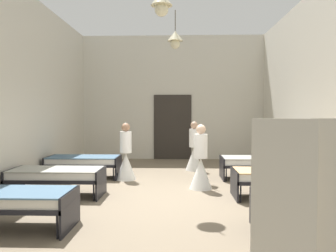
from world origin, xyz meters
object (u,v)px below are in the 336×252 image
Objects in this scene: bed_left_row_0 at (8,200)px; nurse_near_aisle at (126,159)px; bed_right_row_2 at (258,162)px; nurse_mid_aisle at (201,166)px; bed_right_row_0 at (322,203)px; bed_right_row_1 at (280,177)px; nurse_far_aisle at (194,153)px; bed_left_row_1 at (57,175)px; bed_left_row_2 at (84,161)px.

bed_left_row_0 is 3.79m from nurse_near_aisle.
nurse_mid_aisle reaches higher than bed_right_row_2.
bed_right_row_0 is 1.90m from bed_right_row_1.
nurse_near_aisle is (-3.44, 1.71, 0.09)m from bed_right_row_1.
nurse_mid_aisle is at bearing 153.90° from bed_right_row_1.
bed_right_row_1 is at bearing -90.00° from bed_right_row_2.
bed_right_row_1 is at bearing -9.76° from nurse_far_aisle.
bed_right_row_0 is 1.00× the size of bed_left_row_1.
bed_right_row_0 is at bearing -19.19° from nurse_far_aisle.
bed_left_row_0 is 1.00× the size of bed_left_row_1.
nurse_near_aisle is at bearing 55.78° from bed_left_row_1.
bed_right_row_2 is 3.45m from nurse_near_aisle.
nurse_mid_aisle is 1.00× the size of nurse_far_aisle.
bed_right_row_0 is at bearing 0.00° from bed_left_row_0.
nurse_near_aisle is at bearing 72.14° from bed_left_row_0.
bed_left_row_1 and bed_left_row_2 have the same top height.
nurse_far_aisle is (3.00, 5.04, 0.09)m from bed_left_row_0.
nurse_near_aisle is (1.16, 1.71, 0.09)m from bed_left_row_1.
bed_right_row_2 is (4.60, 0.00, 0.00)m from bed_left_row_2.
bed_right_row_0 is 1.00× the size of bed_left_row_2.
nurse_mid_aisle reaches higher than bed_left_row_1.
nurse_far_aisle reaches higher than bed_right_row_0.
bed_left_row_0 is at bearing 60.02° from nurse_mid_aisle.
bed_right_row_2 is (4.60, 3.80, 0.00)m from bed_left_row_0.
nurse_mid_aisle is at bearing 41.25° from bed_left_row_0.
bed_left_row_2 is at bearing 90.00° from bed_left_row_0.
nurse_mid_aisle is (-1.56, -1.13, 0.09)m from bed_right_row_2.
bed_left_row_0 is 1.28× the size of nurse_mid_aisle.
bed_left_row_0 is 4.05m from nurse_mid_aisle.
bed_left_row_2 is at bearing 140.47° from bed_right_row_0.
bed_right_row_0 is at bearing 139.17° from nurse_mid_aisle.
bed_right_row_0 is (4.60, 0.00, 0.00)m from bed_left_row_0.
nurse_far_aisle is (3.00, 1.24, 0.09)m from bed_left_row_2.
bed_right_row_0 and bed_right_row_1 have the same top height.
bed_left_row_1 is (0.00, 1.90, 0.00)m from bed_left_row_0.
nurse_mid_aisle is at bearing -35.85° from nurse_far_aisle.
bed_right_row_1 is 1.00× the size of bed_left_row_2.
bed_left_row_0 is at bearing 180.00° from bed_right_row_0.
bed_left_row_2 is 1.28× the size of nurse_near_aisle.
nurse_far_aisle is at bearing 85.15° from nurse_near_aisle.
nurse_near_aisle is at bearing 153.58° from bed_right_row_1.
bed_left_row_2 is 1.18m from nurse_near_aisle.
bed_left_row_1 is 1.00× the size of bed_left_row_2.
bed_left_row_0 is 5.97m from bed_right_row_2.
bed_left_row_0 is 1.28× the size of nurse_far_aisle.
bed_right_row_2 is 1.93m from nurse_mid_aisle.
bed_right_row_0 is 3.80m from bed_right_row_2.
nurse_near_aisle and nurse_mid_aisle have the same top height.
bed_right_row_1 is 1.74m from nurse_mid_aisle.
bed_right_row_0 is 4.99m from nurse_near_aisle.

